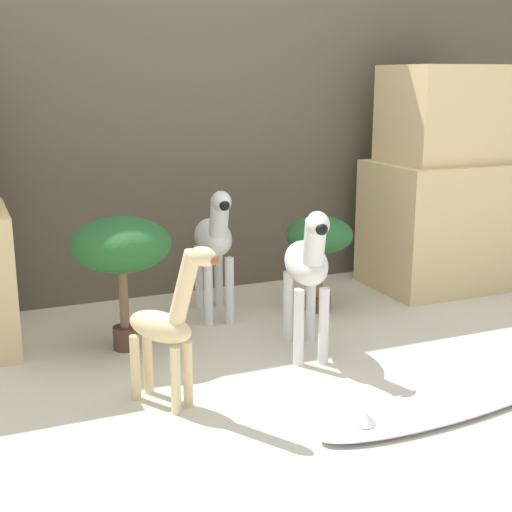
# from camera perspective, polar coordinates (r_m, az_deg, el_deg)

# --- Properties ---
(ground_plane) EXTENTS (14.00, 14.00, 0.00)m
(ground_plane) POSITION_cam_1_polar(r_m,az_deg,el_deg) (2.84, 4.01, -10.80)
(ground_plane) COLOR beige
(wall_back) EXTENTS (6.40, 0.08, 2.20)m
(wall_back) POSITION_cam_1_polar(r_m,az_deg,el_deg) (3.97, -5.79, 12.73)
(wall_back) COLOR brown
(wall_back) RESTS_ON ground_plane
(rock_pillar_right) EXTENTS (0.77, 0.59, 1.26)m
(rock_pillar_right) POSITION_cam_1_polar(r_m,az_deg,el_deg) (4.22, 14.62, 5.25)
(rock_pillar_right) COLOR #DBC184
(rock_pillar_right) RESTS_ON ground_plane
(zebra_right) EXTENTS (0.28, 0.53, 0.68)m
(zebra_right) POSITION_cam_1_polar(r_m,az_deg,el_deg) (3.06, 4.14, -0.82)
(zebra_right) COLOR silver
(zebra_right) RESTS_ON ground_plane
(zebra_left) EXTENTS (0.24, 0.53, 0.68)m
(zebra_left) POSITION_cam_1_polar(r_m,az_deg,el_deg) (3.56, -3.36, 1.31)
(zebra_left) COLOR silver
(zebra_left) RESTS_ON ground_plane
(giraffe_figurine) EXTENTS (0.29, 0.40, 0.64)m
(giraffe_figurine) POSITION_cam_1_polar(r_m,az_deg,el_deg) (2.62, -7.12, -5.50)
(giraffe_figurine) COLOR beige
(giraffe_figurine) RESTS_ON ground_plane
(potted_palm_front) EXTENTS (0.44, 0.44, 0.61)m
(potted_palm_front) POSITION_cam_1_polar(r_m,az_deg,el_deg) (3.16, -10.73, 0.68)
(potted_palm_front) COLOR #513323
(potted_palm_front) RESTS_ON ground_plane
(potted_palm_back) EXTENTS (0.35, 0.35, 0.50)m
(potted_palm_back) POSITION_cam_1_polar(r_m,az_deg,el_deg) (3.67, 5.07, 1.34)
(potted_palm_back) COLOR #513323
(potted_palm_back) RESTS_ON ground_plane
(surfboard) EXTENTS (1.26, 0.43, 0.08)m
(surfboard) POSITION_cam_1_polar(r_m,az_deg,el_deg) (2.82, 15.51, -11.05)
(surfboard) COLOR silver
(surfboard) RESTS_ON ground_plane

